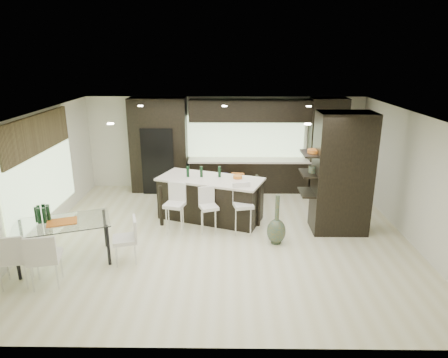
{
  "coord_description": "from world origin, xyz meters",
  "views": [
    {
      "loc": [
        0.11,
        -8.03,
        3.87
      ],
      "look_at": [
        0.0,
        0.6,
        1.15
      ],
      "focal_mm": 32.0,
      "sensor_mm": 36.0,
      "label": 1
    }
  ],
  "objects_px": {
    "kitchen_island": "(210,198)",
    "dining_table": "(65,242)",
    "stool_left": "(175,214)",
    "stool_right": "(243,214)",
    "chair_far": "(15,261)",
    "chair_end": "(125,242)",
    "chair_near": "(46,261)",
    "stool_mid": "(209,215)",
    "floor_vase": "(277,219)",
    "bench": "(232,196)"
  },
  "relations": [
    {
      "from": "bench",
      "to": "dining_table",
      "type": "bearing_deg",
      "value": -123.84
    },
    {
      "from": "kitchen_island",
      "to": "stool_mid",
      "type": "distance_m",
      "value": 0.82
    },
    {
      "from": "stool_left",
      "to": "stool_right",
      "type": "height_order",
      "value": "same"
    },
    {
      "from": "stool_mid",
      "to": "floor_vase",
      "type": "bearing_deg",
      "value": -40.05
    },
    {
      "from": "stool_mid",
      "to": "chair_far",
      "type": "bearing_deg",
      "value": -166.85
    },
    {
      "from": "stool_left",
      "to": "dining_table",
      "type": "xyz_separation_m",
      "value": [
        -1.95,
        -1.34,
        -0.05
      ]
    },
    {
      "from": "dining_table",
      "to": "bench",
      "type": "bearing_deg",
      "value": 23.68
    },
    {
      "from": "kitchen_island",
      "to": "dining_table",
      "type": "xyz_separation_m",
      "value": [
        -2.71,
        -2.18,
        -0.1
      ]
    },
    {
      "from": "kitchen_island",
      "to": "stool_left",
      "type": "relative_size",
      "value": 2.7
    },
    {
      "from": "stool_mid",
      "to": "floor_vase",
      "type": "height_order",
      "value": "floor_vase"
    },
    {
      "from": "bench",
      "to": "stool_mid",
      "type": "bearing_deg",
      "value": -94.71
    },
    {
      "from": "chair_near",
      "to": "chair_far",
      "type": "bearing_deg",
      "value": 167.37
    },
    {
      "from": "kitchen_island",
      "to": "floor_vase",
      "type": "distance_m",
      "value": 1.97
    },
    {
      "from": "stool_left",
      "to": "chair_far",
      "type": "relative_size",
      "value": 0.99
    },
    {
      "from": "kitchen_island",
      "to": "dining_table",
      "type": "distance_m",
      "value": 3.47
    },
    {
      "from": "chair_near",
      "to": "chair_end",
      "type": "xyz_separation_m",
      "value": [
        1.16,
        0.82,
        -0.05
      ]
    },
    {
      "from": "stool_left",
      "to": "floor_vase",
      "type": "bearing_deg",
      "value": 2.93
    },
    {
      "from": "stool_left",
      "to": "chair_near",
      "type": "xyz_separation_m",
      "value": [
        -1.95,
        -2.16,
        0.01
      ]
    },
    {
      "from": "kitchen_island",
      "to": "dining_table",
      "type": "bearing_deg",
      "value": -120.95
    },
    {
      "from": "stool_mid",
      "to": "stool_right",
      "type": "relative_size",
      "value": 0.91
    },
    {
      "from": "stool_left",
      "to": "chair_far",
      "type": "bearing_deg",
      "value": -123.55
    },
    {
      "from": "stool_mid",
      "to": "chair_far",
      "type": "relative_size",
      "value": 0.9
    },
    {
      "from": "kitchen_island",
      "to": "stool_right",
      "type": "height_order",
      "value": "kitchen_island"
    },
    {
      "from": "stool_left",
      "to": "bench",
      "type": "height_order",
      "value": "stool_left"
    },
    {
      "from": "chair_end",
      "to": "stool_right",
      "type": "bearing_deg",
      "value": -75.39
    },
    {
      "from": "dining_table",
      "to": "stool_left",
      "type": "bearing_deg",
      "value": 14.13
    },
    {
      "from": "bench",
      "to": "dining_table",
      "type": "distance_m",
      "value": 4.52
    },
    {
      "from": "bench",
      "to": "kitchen_island",
      "type": "bearing_deg",
      "value": -107.02
    },
    {
      "from": "stool_left",
      "to": "stool_right",
      "type": "xyz_separation_m",
      "value": [
        1.52,
        0.0,
        -0.0
      ]
    },
    {
      "from": "stool_right",
      "to": "chair_near",
      "type": "height_order",
      "value": "chair_near"
    },
    {
      "from": "dining_table",
      "to": "chair_end",
      "type": "bearing_deg",
      "value": -20.4
    },
    {
      "from": "chair_near",
      "to": "chair_end",
      "type": "relative_size",
      "value": 1.13
    },
    {
      "from": "stool_left",
      "to": "floor_vase",
      "type": "relative_size",
      "value": 0.85
    },
    {
      "from": "chair_far",
      "to": "chair_end",
      "type": "distance_m",
      "value": 1.89
    },
    {
      "from": "chair_near",
      "to": "chair_far",
      "type": "xyz_separation_m",
      "value": [
        -0.54,
        0.0,
        -0.0
      ]
    },
    {
      "from": "stool_mid",
      "to": "stool_right",
      "type": "bearing_deg",
      "value": -21.95
    },
    {
      "from": "bench",
      "to": "chair_end",
      "type": "distance_m",
      "value": 3.78
    },
    {
      "from": "stool_right",
      "to": "stool_left",
      "type": "bearing_deg",
      "value": 167.27
    },
    {
      "from": "stool_mid",
      "to": "floor_vase",
      "type": "relative_size",
      "value": 0.78
    },
    {
      "from": "floor_vase",
      "to": "stool_left",
      "type": "bearing_deg",
      "value": 167.42
    },
    {
      "from": "stool_right",
      "to": "chair_near",
      "type": "relative_size",
      "value": 0.98
    },
    {
      "from": "stool_right",
      "to": "chair_near",
      "type": "xyz_separation_m",
      "value": [
        -3.47,
        -2.16,
        0.01
      ]
    },
    {
      "from": "floor_vase",
      "to": "chair_end",
      "type": "bearing_deg",
      "value": -164.26
    },
    {
      "from": "stool_mid",
      "to": "floor_vase",
      "type": "distance_m",
      "value": 1.55
    },
    {
      "from": "stool_left",
      "to": "chair_end",
      "type": "relative_size",
      "value": 1.11
    },
    {
      "from": "stool_mid",
      "to": "bench",
      "type": "distance_m",
      "value": 1.88
    },
    {
      "from": "stool_mid",
      "to": "chair_near",
      "type": "xyz_separation_m",
      "value": [
        -2.71,
        -2.17,
        0.05
      ]
    },
    {
      "from": "dining_table",
      "to": "chair_near",
      "type": "bearing_deg",
      "value": -110.4
    },
    {
      "from": "floor_vase",
      "to": "dining_table",
      "type": "height_order",
      "value": "floor_vase"
    },
    {
      "from": "stool_left",
      "to": "chair_far",
      "type": "height_order",
      "value": "chair_far"
    }
  ]
}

